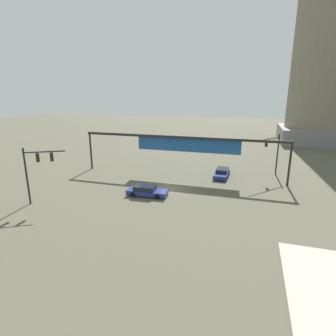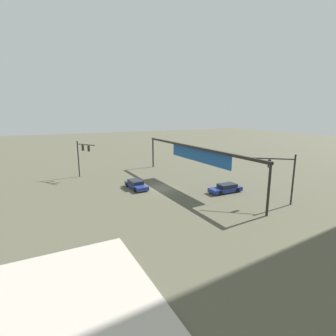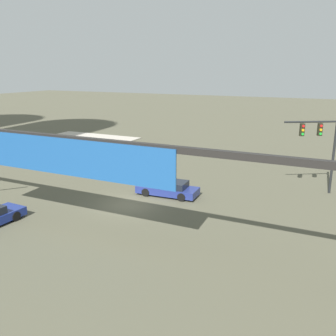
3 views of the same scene
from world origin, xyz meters
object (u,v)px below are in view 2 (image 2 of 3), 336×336
(traffic_signal_near_corner, at_px, (82,153))
(sedan_car_waiting_far, at_px, (226,188))
(traffic_signal_opposite_side, at_px, (281,171))
(sedan_car_approaching, at_px, (136,185))

(traffic_signal_near_corner, relative_size, sedan_car_waiting_far, 1.31)
(traffic_signal_opposite_side, bearing_deg, sedan_car_approaching, -8.66)
(sedan_car_waiting_far, bearing_deg, traffic_signal_near_corner, -46.48)
(traffic_signal_opposite_side, xyz_separation_m, sedan_car_approaching, (-14.38, -12.98, -3.60))
(traffic_signal_opposite_side, xyz_separation_m, sedan_car_waiting_far, (-6.68, -2.58, -3.60))
(sedan_car_approaching, height_order, sedan_car_waiting_far, same)
(sedan_car_waiting_far, bearing_deg, sedan_car_approaching, -34.42)
(traffic_signal_near_corner, xyz_separation_m, sedan_car_approaching, (10.43, 5.59, -3.72))
(traffic_signal_near_corner, height_order, sedan_car_waiting_far, traffic_signal_near_corner)
(sedan_car_approaching, bearing_deg, sedan_car_waiting_far, 50.33)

